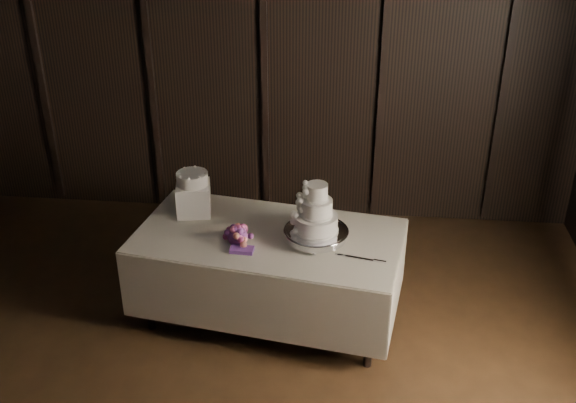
{
  "coord_description": "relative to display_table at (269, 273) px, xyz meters",
  "views": [
    {
      "loc": [
        0.85,
        -2.61,
        3.34
      ],
      "look_at": [
        0.4,
        1.71,
        1.05
      ],
      "focal_mm": 42.0,
      "sensor_mm": 36.0,
      "label": 1
    }
  ],
  "objects": [
    {
      "name": "cake_stand",
      "position": [
        0.36,
        -0.05,
        0.39
      ],
      "size": [
        0.57,
        0.57,
        0.09
      ],
      "primitive_type": "cylinder",
      "rotation": [
        0.0,
        0.0,
        -0.19
      ],
      "color": "silver",
      "rests_on": "display_table"
    },
    {
      "name": "box_pedestal",
      "position": [
        -0.63,
        0.28,
        0.47
      ],
      "size": [
        0.3,
        0.3,
        0.25
      ],
      "primitive_type": "cube",
      "rotation": [
        0.0,
        0.0,
        0.19
      ],
      "color": "white",
      "rests_on": "display_table"
    },
    {
      "name": "cake_knife",
      "position": [
        0.65,
        -0.26,
        0.35
      ],
      "size": [
        0.37,
        0.1,
        0.01
      ],
      "primitive_type": "cube",
      "rotation": [
        0.0,
        0.0,
        -0.22
      ],
      "color": "silver",
      "rests_on": "display_table"
    },
    {
      "name": "bouquet",
      "position": [
        -0.21,
        -0.14,
        0.4
      ],
      "size": [
        0.3,
        0.39,
        0.18
      ],
      "primitive_type": null,
      "rotation": [
        0.0,
        0.0,
        -0.05
      ],
      "color": "#B24776",
      "rests_on": "display_table"
    },
    {
      "name": "room",
      "position": [
        -0.25,
        -1.71,
        1.08
      ],
      "size": [
        6.08,
        7.08,
        3.08
      ],
      "color": "black",
      "rests_on": "ground"
    },
    {
      "name": "small_cake",
      "position": [
        -0.63,
        0.28,
        0.64
      ],
      "size": [
        0.32,
        0.32,
        0.1
      ],
      "primitive_type": "cylinder",
      "rotation": [
        0.0,
        0.0,
        0.36
      ],
      "color": "white",
      "rests_on": "box_pedestal"
    },
    {
      "name": "display_table",
      "position": [
        0.0,
        0.0,
        0.0
      ],
      "size": [
        2.13,
        1.34,
        0.76
      ],
      "rotation": [
        0.0,
        0.0,
        -0.16
      ],
      "color": "beige",
      "rests_on": "ground"
    },
    {
      "name": "wedding_cake",
      "position": [
        0.34,
        -0.07,
        0.58
      ],
      "size": [
        0.36,
        0.31,
        0.38
      ],
      "rotation": [
        0.0,
        0.0,
        0.18
      ],
      "color": "white",
      "rests_on": "cake_stand"
    }
  ]
}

